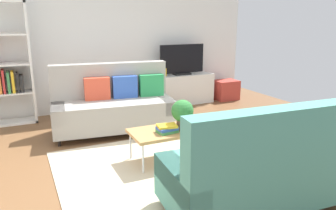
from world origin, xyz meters
name	(u,v)px	position (x,y,z in m)	size (l,w,h in m)	color
ground_plane	(159,158)	(0.00, 0.00, 0.00)	(7.68, 7.68, 0.00)	brown
wall_far	(102,37)	(0.00, 2.80, 1.45)	(6.40, 0.12, 2.90)	white
area_rug	(176,165)	(0.10, -0.31, 0.01)	(2.90, 2.20, 0.01)	beige
couch_beige	(114,105)	(-0.23, 1.31, 0.45)	(1.99, 1.06, 1.10)	gray
couch_green	(263,167)	(0.43, -1.53, 0.44)	(1.95, 0.96, 1.10)	teal
coffee_table	(172,131)	(0.15, -0.11, 0.39)	(1.10, 0.56, 0.42)	#B7844C
tv_console	(181,89)	(1.60, 2.46, 0.32)	(1.40, 0.44, 0.64)	silver
tv	(182,60)	(1.60, 2.44, 0.95)	(1.00, 0.20, 0.64)	black
storage_trunk	(226,90)	(2.70, 2.36, 0.22)	(0.52, 0.40, 0.44)	#B2382D
potted_plant	(182,112)	(0.26, -0.17, 0.65)	(0.29, 0.29, 0.39)	brown
table_book_0	(167,131)	(0.03, -0.19, 0.44)	(0.24, 0.18, 0.04)	#3F8C4C
table_book_1	(167,128)	(0.03, -0.19, 0.47)	(0.24, 0.18, 0.04)	#3359B2
table_book_2	(167,126)	(0.03, -0.19, 0.51)	(0.24, 0.18, 0.03)	gold
vase_0	(156,73)	(1.02, 2.51, 0.71)	(0.13, 0.13, 0.13)	#4C72B2
bottle_0	(166,72)	(1.21, 2.42, 0.72)	(0.04, 0.04, 0.16)	gold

